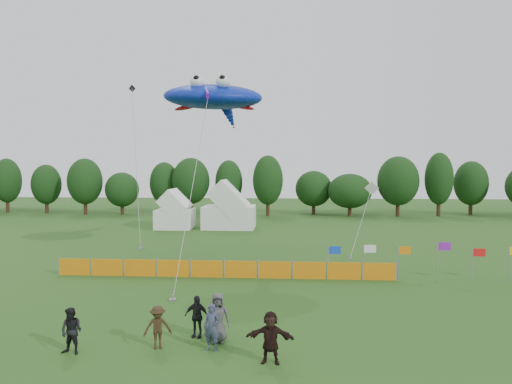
# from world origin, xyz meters

# --- Properties ---
(ground) EXTENTS (160.00, 160.00, 0.00)m
(ground) POSITION_xyz_m (0.00, 0.00, 0.00)
(ground) COLOR #234C16
(ground) RESTS_ON ground
(treeline) EXTENTS (104.57, 8.78, 8.36)m
(treeline) POSITION_xyz_m (1.61, 44.93, 4.18)
(treeline) COLOR #382314
(treeline) RESTS_ON ground
(tent_left) EXTENTS (3.80, 3.80, 3.35)m
(tent_left) POSITION_xyz_m (-10.32, 30.58, 1.69)
(tent_left) COLOR white
(tent_left) RESTS_ON ground
(tent_right) EXTENTS (5.53, 4.42, 3.90)m
(tent_right) POSITION_xyz_m (-4.58, 31.12, 1.97)
(tent_right) COLOR white
(tent_right) RESTS_ON ground
(barrier_fence) EXTENTS (19.90, 0.06, 1.00)m
(barrier_fence) POSITION_xyz_m (-2.13, 9.11, 0.50)
(barrier_fence) COLOR orange
(barrier_fence) RESTS_ON ground
(flag_row) EXTENTS (10.73, 0.73, 2.29)m
(flag_row) POSITION_xyz_m (9.20, 9.12, 1.37)
(flag_row) COLOR gray
(flag_row) RESTS_ON ground
(spectator_a) EXTENTS (0.68, 0.53, 1.64)m
(spectator_a) POSITION_xyz_m (-1.05, -1.53, 0.82)
(spectator_a) COLOR #343B56
(spectator_a) RESTS_ON ground
(spectator_b) EXTENTS (0.86, 0.71, 1.60)m
(spectator_b) POSITION_xyz_m (-5.83, -2.17, 0.80)
(spectator_b) COLOR black
(spectator_b) RESTS_ON ground
(spectator_c) EXTENTS (1.12, 0.86, 1.54)m
(spectator_c) POSITION_xyz_m (-2.99, -1.49, 0.77)
(spectator_c) COLOR #322214
(spectator_c) RESTS_ON ground
(spectator_d) EXTENTS (0.98, 0.52, 1.60)m
(spectator_d) POSITION_xyz_m (-1.83, -0.30, 0.80)
(spectator_d) COLOR black
(spectator_d) RESTS_ON ground
(spectator_e) EXTENTS (0.96, 0.69, 1.82)m
(spectator_e) POSITION_xyz_m (-0.96, -0.76, 0.91)
(spectator_e) COLOR #434247
(spectator_e) RESTS_ON ground
(spectator_f) EXTENTS (1.63, 0.65, 1.71)m
(spectator_f) POSITION_xyz_m (1.05, -2.43, 0.86)
(spectator_f) COLOR black
(spectator_f) RESTS_ON ground
(stingray_kite) EXTENTS (7.42, 16.90, 12.19)m
(stingray_kite) POSITION_xyz_m (-3.16, 12.95, 11.01)
(stingray_kite) COLOR #0E29CA
(stingray_kite) RESTS_ON ground
(small_kite_white) EXTENTS (3.85, 9.19, 5.28)m
(small_kite_white) POSITION_xyz_m (8.25, 21.46, 3.40)
(small_kite_white) COLOR silver
(small_kite_white) RESTS_ON ground
(small_kite_dark) EXTENTS (3.63, 7.88, 14.34)m
(small_kite_dark) POSITION_xyz_m (-11.64, 22.01, 7.37)
(small_kite_dark) COLOR black
(small_kite_dark) RESTS_ON ground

